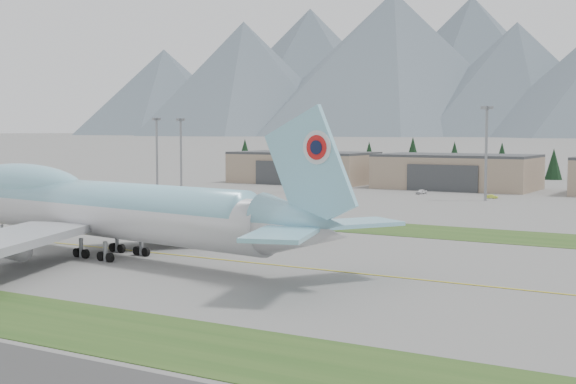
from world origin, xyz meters
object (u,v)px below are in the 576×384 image
Objects in this scene: hangar_center at (457,172)px; boeing_747_freighter at (102,208)px; service_vehicle_b at (492,198)px; service_vehicle_a at (421,194)px; hangar_left at (304,167)px.

boeing_747_freighter is at bearing -90.17° from hangar_center.
hangar_center is 14.93× the size of service_vehicle_b.
service_vehicle_a is (-1.80, -25.26, -5.39)m from hangar_center.
service_vehicle_a is at bearing 77.29° from service_vehicle_b.
boeing_747_freighter is 20.50× the size of service_vehicle_a.
service_vehicle_b is (20.45, 125.90, -7.02)m from boeing_747_freighter.
service_vehicle_b is (74.99, -29.61, -5.39)m from hangar_left.
hangar_center reaches higher than service_vehicle_b.
boeing_747_freighter is 1.69× the size of hangar_left.
hangar_left reaches higher than service_vehicle_a.
service_vehicle_a reaches higher than service_vehicle_b.
boeing_747_freighter is at bearing -70.68° from hangar_left.
boeing_747_freighter is 1.69× the size of hangar_center.
hangar_left is at bearing 67.03° from service_vehicle_b.
hangar_center is (0.47, 155.51, -1.63)m from boeing_747_freighter.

